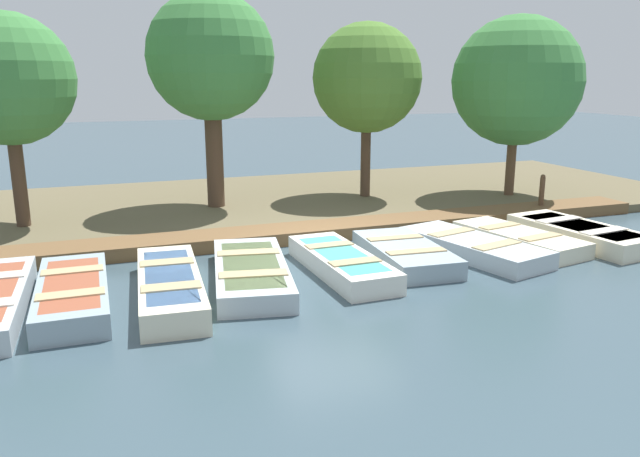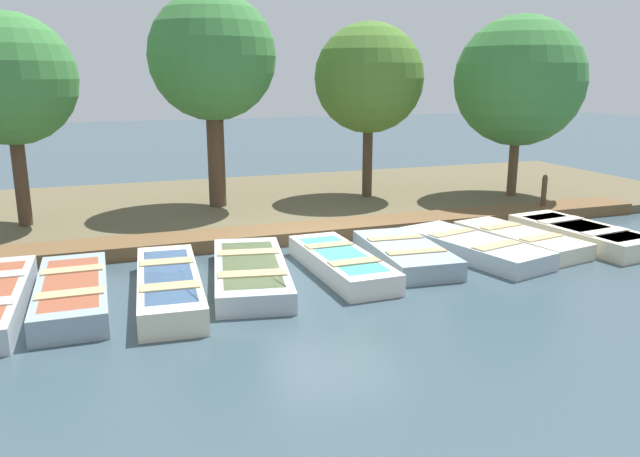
% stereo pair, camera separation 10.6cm
% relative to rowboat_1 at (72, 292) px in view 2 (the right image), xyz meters
% --- Properties ---
extents(ground_plane, '(80.00, 80.00, 0.00)m').
position_rel_rowboat_1_xyz_m(ground_plane, '(-1.15, 4.81, -0.20)').
color(ground_plane, '#384C56').
extents(shore_bank, '(8.00, 24.00, 0.22)m').
position_rel_rowboat_1_xyz_m(shore_bank, '(-6.15, 4.81, -0.09)').
color(shore_bank, brown).
rests_on(shore_bank, ground_plane).
extents(dock_walkway, '(1.03, 17.26, 0.28)m').
position_rel_rowboat_1_xyz_m(dock_walkway, '(-2.63, 4.81, -0.06)').
color(dock_walkway, brown).
rests_on(dock_walkway, ground_plane).
extents(rowboat_1, '(3.19, 1.06, 0.41)m').
position_rel_rowboat_1_xyz_m(rowboat_1, '(0.00, 0.00, 0.00)').
color(rowboat_1, '#8C9EA8').
rests_on(rowboat_1, ground_plane).
extents(rowboat_2, '(3.52, 1.21, 0.43)m').
position_rel_rowboat_1_xyz_m(rowboat_2, '(0.20, 1.46, 0.01)').
color(rowboat_2, beige).
rests_on(rowboat_2, ground_plane).
extents(rowboat_3, '(3.54, 1.80, 0.37)m').
position_rel_rowboat_1_xyz_m(rowboat_3, '(-0.15, 2.89, -0.02)').
color(rowboat_3, '#B2BCC1').
rests_on(rowboat_3, ground_plane).
extents(rowboat_4, '(3.10, 1.06, 0.39)m').
position_rel_rowboat_1_xyz_m(rowboat_4, '(-0.08, 4.56, -0.01)').
color(rowboat_4, silver).
rests_on(rowboat_4, ground_plane).
extents(rowboat_5, '(2.75, 1.42, 0.38)m').
position_rel_rowboat_1_xyz_m(rowboat_5, '(-0.24, 5.94, -0.01)').
color(rowboat_5, '#8C9EA8').
rests_on(rowboat_5, ground_plane).
extents(rowboat_6, '(3.33, 1.88, 0.37)m').
position_rel_rowboat_1_xyz_m(rowboat_6, '(-0.22, 7.45, -0.02)').
color(rowboat_6, '#B2BCC1').
rests_on(rowboat_6, ground_plane).
extents(rowboat_7, '(3.02, 1.60, 0.35)m').
position_rel_rowboat_1_xyz_m(rowboat_7, '(-0.45, 8.73, -0.03)').
color(rowboat_7, beige).
rests_on(rowboat_7, ground_plane).
extents(rowboat_8, '(3.21, 1.62, 0.41)m').
position_rel_rowboat_1_xyz_m(rowboat_8, '(-0.25, 10.15, 0.00)').
color(rowboat_8, beige).
rests_on(rowboat_8, ground_plane).
extents(mooring_post_far, '(0.13, 0.13, 1.07)m').
position_rel_rowboat_1_xyz_m(mooring_post_far, '(-2.70, 11.11, 0.34)').
color(mooring_post_far, brown).
rests_on(mooring_post_far, ground_plane).
extents(park_tree_far_left, '(2.81, 2.81, 4.83)m').
position_rel_rowboat_1_xyz_m(park_tree_far_left, '(-5.10, -1.09, 3.20)').
color(park_tree_far_left, '#4C3828').
rests_on(park_tree_far_left, ground_plane).
extents(park_tree_left, '(3.12, 3.12, 5.51)m').
position_rel_rowboat_1_xyz_m(park_tree_left, '(-5.75, 3.38, 3.70)').
color(park_tree_left, '#4C3828').
rests_on(park_tree_left, ground_plane).
extents(park_tree_center, '(2.93, 2.93, 4.89)m').
position_rel_rowboat_1_xyz_m(park_tree_center, '(-5.71, 7.56, 3.21)').
color(park_tree_center, '#4C3828').
rests_on(park_tree_center, ground_plane).
extents(park_tree_right, '(3.48, 3.48, 5.09)m').
position_rel_rowboat_1_xyz_m(park_tree_right, '(-4.44, 11.43, 3.14)').
color(park_tree_right, brown).
rests_on(park_tree_right, ground_plane).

